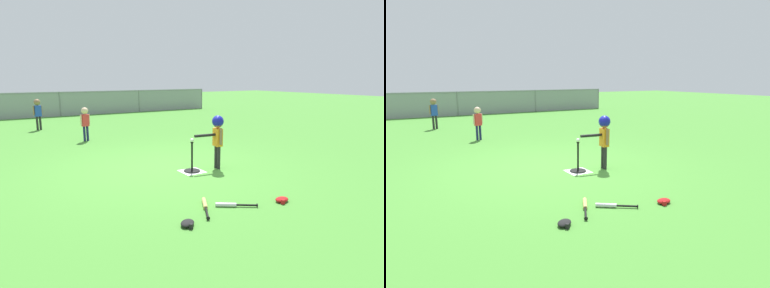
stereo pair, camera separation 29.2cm
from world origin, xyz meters
TOP-DOWN VIEW (x-y plane):
  - ground_plane at (0.00, 0.00)m, footprint 60.00×60.00m
  - home_plate at (0.35, -0.54)m, footprint 0.44×0.44m
  - batting_tee at (0.35, -0.54)m, footprint 0.32×0.32m
  - baseball_on_tee at (0.35, -0.54)m, footprint 0.07×0.07m
  - batter_child at (0.90, -0.60)m, footprint 0.63×0.31m
  - fielder_near_right at (-0.59, 3.78)m, footprint 0.28×0.19m
  - fielder_deep_right at (-1.46, 6.71)m, footprint 0.31×0.21m
  - spare_bat_silver at (-0.14, -2.37)m, footprint 0.53×0.38m
  - spare_bat_wood at (-0.45, -2.20)m, footprint 0.38×0.64m
  - glove_by_plate at (-0.97, -2.58)m, footprint 0.27×0.26m
  - glove_near_bats at (0.63, -2.62)m, footprint 0.23×0.19m
  - outfield_fence at (0.00, 10.75)m, footprint 16.06×0.06m

SIDE VIEW (x-z plane):
  - ground_plane at x=0.00m, z-range 0.00..0.00m
  - home_plate at x=0.35m, z-range 0.00..0.01m
  - spare_bat_silver at x=-0.14m, z-range 0.00..0.06m
  - spare_bat_wood at x=-0.45m, z-range 0.00..0.06m
  - glove_by_plate at x=-0.97m, z-range 0.00..0.07m
  - glove_near_bats at x=0.63m, z-range 0.00..0.07m
  - batting_tee at x=0.35m, z-range -0.21..0.38m
  - outfield_fence at x=0.00m, z-range 0.04..1.19m
  - baseball_on_tee at x=0.35m, z-range 0.59..0.66m
  - fielder_near_right at x=-0.59m, z-range 0.14..1.11m
  - fielder_deep_right at x=-1.46m, z-range 0.15..1.23m
  - batter_child at x=0.90m, z-range 0.23..1.30m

